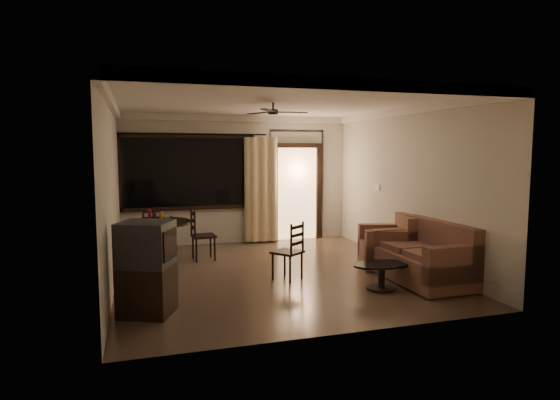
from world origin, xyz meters
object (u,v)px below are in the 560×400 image
object	(u,v)px
tv_cabinet	(147,268)
sofa	(425,258)
dining_chair_west	(145,250)
coffee_table	(382,272)
side_chair	(288,262)
dining_chair_east	(203,245)
dining_chair_south	(163,257)
armchair	(390,246)
dining_chair_north	(152,240)
dining_table	(157,230)

from	to	relation	value
tv_cabinet	sofa	world-z (taller)	tv_cabinet
dining_chair_west	sofa	bearing A→B (deg)	56.30
sofa	coffee_table	world-z (taller)	sofa
coffee_table	side_chair	bearing A→B (deg)	141.74
dining_chair_east	sofa	distance (m)	3.97
side_chair	dining_chair_south	bearing A→B (deg)	-61.18
sofa	armchair	bearing A→B (deg)	91.61
coffee_table	dining_chair_east	bearing A→B (deg)	130.49
dining_chair_north	side_chair	xyz separation A→B (m)	(2.00, -2.46, -0.01)
dining_chair_north	side_chair	size ratio (longest dim) A/B	1.03
sofa	coffee_table	distance (m)	0.88
dining_chair_west	armchair	xyz separation A→B (m)	(4.12, -1.34, 0.09)
dining_table	dining_chair_east	size ratio (longest dim) A/B	1.30
armchair	sofa	bearing A→B (deg)	-70.95
sofa	dining_chair_west	bearing A→B (deg)	150.29
dining_table	dining_chair_south	distance (m)	0.91
dining_chair_west	coffee_table	size ratio (longest dim) A/B	1.08
dining_chair_west	dining_chair_east	distance (m)	1.05
dining_chair_south	dining_chair_north	world-z (taller)	same
dining_chair_south	coffee_table	world-z (taller)	dining_chair_south
tv_cabinet	coffee_table	world-z (taller)	tv_cabinet
dining_chair_north	sofa	world-z (taller)	dining_chair_north
dining_chair_west	coffee_table	world-z (taller)	dining_chair_west
dining_chair_west	coffee_table	distance (m)	4.15
coffee_table	side_chair	world-z (taller)	side_chair
dining_chair_north	coffee_table	world-z (taller)	dining_chair_north
tv_cabinet	dining_chair_west	bearing A→B (deg)	113.03
dining_chair_south	sofa	bearing A→B (deg)	-26.04
tv_cabinet	dining_chair_north	bearing A→B (deg)	110.69
dining_chair_west	tv_cabinet	bearing A→B (deg)	-4.65
armchair	side_chair	distance (m)	1.99
dining_table	dining_chair_south	world-z (taller)	dining_table
dining_chair_west	dining_table	bearing A→B (deg)	103.17
dining_chair_north	sofa	bearing A→B (deg)	137.18
dining_chair_south	armchair	distance (m)	3.89
dining_chair_north	tv_cabinet	bearing A→B (deg)	83.01
dining_chair_east	dining_chair_north	world-z (taller)	same
dining_chair_west	dining_chair_east	xyz separation A→B (m)	(1.04, 0.13, 0.00)
dining_chair_north	armchair	bearing A→B (deg)	146.74
dining_chair_east	sofa	bearing A→B (deg)	-132.70
dining_chair_west	dining_chair_south	distance (m)	0.84
sofa	dining_chair_south	bearing A→B (deg)	157.95
dining_chair_west	dining_chair_east	size ratio (longest dim) A/B	1.00
sofa	armchair	world-z (taller)	sofa
dining_table	dining_chair_north	distance (m)	0.85
dining_chair_south	side_chair	world-z (taller)	dining_chair_south
dining_chair_west	dining_chair_north	xyz separation A→B (m)	(0.14, 0.85, 0.00)
dining_chair_north	armchair	world-z (taller)	dining_chair_north
sofa	coffee_table	bearing A→B (deg)	-168.19
dining_chair_south	side_chair	bearing A→B (deg)	-27.96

